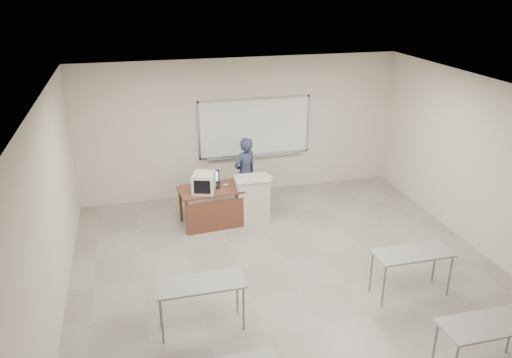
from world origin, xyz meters
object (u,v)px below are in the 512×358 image
object	(u,v)px
whiteboard	(255,128)
instructor_desk	(218,200)
mouse	(226,185)
presenter	(245,174)
laptop	(210,182)
crt_monitor	(204,183)
podium	(252,199)
keyboard	(261,178)

from	to	relation	value
whiteboard	instructor_desk	xyz separation A→B (m)	(-1.11, -1.48, -0.93)
mouse	presenter	size ratio (longest dim) A/B	0.07
presenter	laptop	bearing A→B (deg)	-3.87
whiteboard	laptop	distance (m)	1.84
crt_monitor	mouse	distance (m)	0.51
whiteboard	crt_monitor	xyz separation A→B (m)	(-1.36, -1.49, -0.55)
podium	presenter	world-z (taller)	presenter
podium	presenter	distance (m)	0.69
laptop	podium	bearing A→B (deg)	-8.87
whiteboard	mouse	bearing A→B (deg)	-124.69
laptop	keyboard	bearing A→B (deg)	-12.69
podium	laptop	distance (m)	0.90
crt_monitor	whiteboard	bearing A→B (deg)	65.69
instructor_desk	presenter	bearing A→B (deg)	37.18
mouse	presenter	bearing A→B (deg)	67.19
podium	keyboard	size ratio (longest dim) A/B	2.04
presenter	instructor_desk	bearing A→B (deg)	13.93
crt_monitor	presenter	world-z (taller)	presenter
instructor_desk	podium	distance (m)	0.69
laptop	presenter	bearing A→B (deg)	33.93
laptop	keyboard	size ratio (longest dim) A/B	0.79
podium	whiteboard	bearing A→B (deg)	76.24
whiteboard	podium	bearing A→B (deg)	-106.13
whiteboard	presenter	xyz separation A→B (m)	(-0.42, -0.85, -0.71)
crt_monitor	mouse	world-z (taller)	crt_monitor
crt_monitor	laptop	bearing A→B (deg)	80.11
whiteboard	instructor_desk	world-z (taller)	whiteboard
whiteboard	presenter	world-z (taller)	whiteboard
whiteboard	keyboard	xyz separation A→B (m)	(-0.27, -1.59, -0.54)
laptop	keyboard	xyz separation A→B (m)	(0.94, -0.38, 0.14)
presenter	mouse	bearing A→B (deg)	15.25
podium	laptop	size ratio (longest dim) A/B	2.59
whiteboard	instructor_desk	distance (m)	2.07
keyboard	podium	bearing A→B (deg)	126.46
instructor_desk	mouse	world-z (taller)	mouse
instructor_desk	whiteboard	bearing A→B (deg)	47.78
keyboard	presenter	xyz separation A→B (m)	(-0.15, 0.74, -0.17)
crt_monitor	keyboard	world-z (taller)	crt_monitor
whiteboard	mouse	distance (m)	1.75
crt_monitor	presenter	distance (m)	1.15
instructor_desk	presenter	xyz separation A→B (m)	(0.69, 0.63, 0.23)
podium	mouse	world-z (taller)	podium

